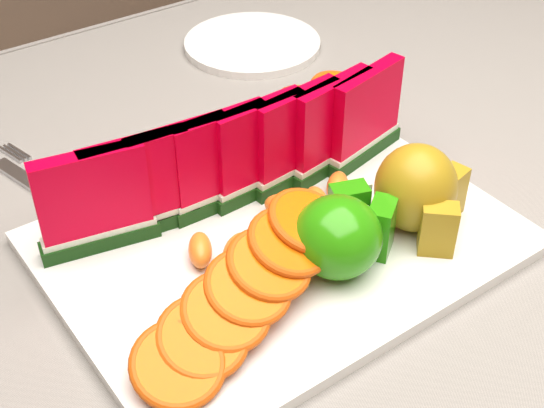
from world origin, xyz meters
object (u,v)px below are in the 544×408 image
(platter, at_px, (280,241))
(pear_cluster, at_px, (419,191))
(side_plate, at_px, (252,44))
(fork, at_px, (45,190))
(apple_cluster, at_px, (342,234))

(platter, xyz_separation_m, pear_cluster, (0.11, -0.06, 0.04))
(side_plate, distance_m, fork, 0.38)
(pear_cluster, height_order, side_plate, pear_cluster)
(platter, relative_size, side_plate, 2.03)
(apple_cluster, bearing_deg, platter, 109.97)
(platter, height_order, fork, platter)
(apple_cluster, relative_size, side_plate, 0.55)
(fork, bearing_deg, pear_cluster, -45.97)
(platter, bearing_deg, fork, 124.99)
(apple_cluster, distance_m, side_plate, 0.44)
(side_plate, bearing_deg, apple_cluster, -114.72)
(pear_cluster, xyz_separation_m, fork, (-0.25, 0.26, -0.05))
(pear_cluster, distance_m, side_plate, 0.42)
(apple_cluster, xyz_separation_m, fork, (-0.16, 0.26, -0.04))
(platter, relative_size, apple_cluster, 3.68)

